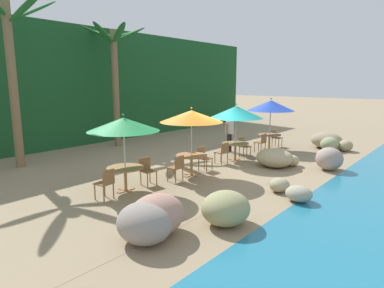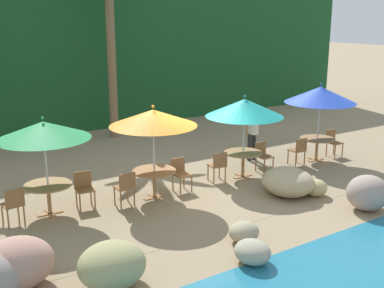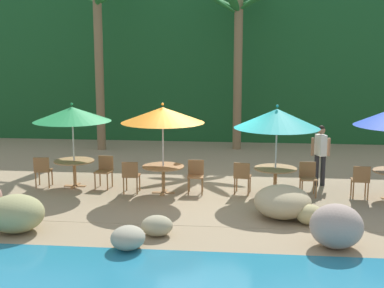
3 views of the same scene
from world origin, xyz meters
TOP-DOWN VIEW (x-y plane):
  - ground_plane at (0.00, 0.00)m, footprint 120.00×120.00m
  - terrace_deck at (0.00, 0.00)m, footprint 18.00×5.20m
  - foliage_backdrop at (0.00, 9.00)m, footprint 28.00×2.40m
  - rock_seawall at (0.51, -2.57)m, footprint 13.60×3.32m
  - umbrella_green at (-3.66, 0.33)m, footprint 2.11×2.11m
  - dining_table_green at (-3.66, 0.33)m, footprint 1.10×1.10m
  - chair_green_seaward at (-2.81, 0.33)m, footprint 0.47×0.47m
  - chair_green_inland at (-4.50, 0.14)m, footprint 0.47×0.48m
  - umbrella_orange at (-1.11, -0.10)m, footprint 2.17×2.17m
  - dining_table_orange at (-1.11, -0.10)m, footprint 1.10×1.10m
  - chair_orange_seaward at (-0.27, 0.03)m, footprint 0.44×0.45m
  - chair_orange_inland at (-1.96, -0.20)m, footprint 0.42×0.43m
  - umbrella_teal at (1.81, -0.03)m, footprint 2.19×2.19m
  - dining_table_teal at (1.81, -0.03)m, footprint 1.10×1.10m
  - chair_teal_seaward at (2.65, 0.10)m, footprint 0.44×0.44m
  - chair_teal_inland at (0.95, 0.00)m, footprint 0.48×0.48m
  - umbrella_blue at (4.80, -0.04)m, footprint 2.21×2.21m
  - dining_table_blue at (4.80, -0.04)m, footprint 1.10×1.10m
  - chair_blue_seaward at (5.65, 0.05)m, footprint 0.42×0.43m
  - chair_blue_inland at (3.95, -0.09)m, footprint 0.44×0.45m
  - palm_tree_nearest at (-4.42, 5.73)m, footprint 3.51×3.55m
  - palm_tree_second at (0.72, 6.40)m, footprint 3.08×3.10m
  - waiter_in_white at (3.10, 1.14)m, footprint 0.52×0.39m

SIDE VIEW (x-z plane):
  - ground_plane at x=0.00m, z-range 0.00..0.00m
  - terrace_deck at x=0.00m, z-range 0.00..0.01m
  - rock_seawall at x=0.51m, z-range -0.06..0.83m
  - chair_green_seaward at x=-2.81m, z-range 0.08..0.95m
  - chair_green_inland at x=-4.50m, z-range 0.08..0.95m
  - chair_orange_seaward at x=-0.27m, z-range 0.08..0.95m
  - chair_orange_inland at x=-1.96m, z-range 0.08..0.95m
  - chair_teal_seaward at x=2.65m, z-range 0.08..0.95m
  - chair_teal_inland at x=0.95m, z-range 0.08..0.95m
  - chair_blue_seaward at x=5.65m, z-range 0.08..0.95m
  - chair_blue_inland at x=3.95m, z-range 0.08..0.95m
  - dining_table_green at x=-3.66m, z-range 0.24..0.98m
  - dining_table_orange at x=-1.11m, z-range 0.24..0.98m
  - dining_table_teal at x=1.81m, z-range 0.24..0.98m
  - dining_table_blue at x=4.80m, z-range 0.24..0.98m
  - waiter_in_white at x=3.10m, z-range 0.14..1.84m
  - umbrella_green at x=-3.66m, z-range 0.85..3.19m
  - umbrella_teal at x=1.81m, z-range 0.83..3.21m
  - umbrella_orange at x=-1.11m, z-range 0.89..3.29m
  - umbrella_blue at x=4.80m, z-range 0.88..3.37m
  - foliage_backdrop at x=0.00m, z-range 0.00..6.00m
  - palm_tree_second at x=0.72m, z-range 1.11..7.03m
  - palm_tree_nearest at x=-4.42m, z-range 0.98..7.36m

